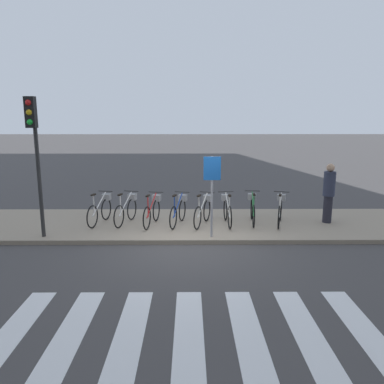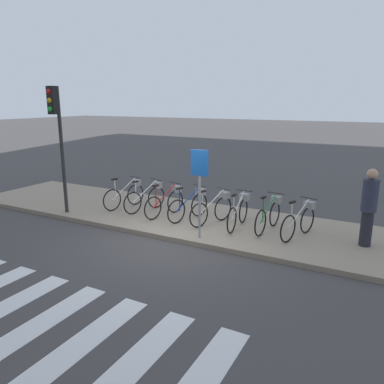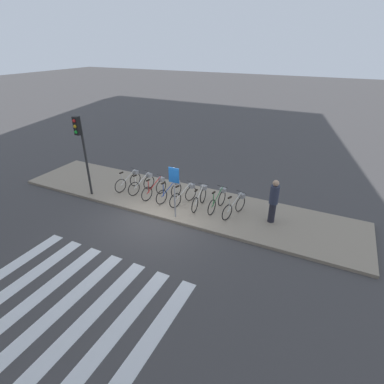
{
  "view_description": "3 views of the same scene",
  "coord_description": "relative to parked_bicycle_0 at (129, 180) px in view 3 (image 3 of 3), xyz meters",
  "views": [
    {
      "loc": [
        0.01,
        -9.13,
        3.24
      ],
      "look_at": [
        0.08,
        1.48,
        1.08
      ],
      "focal_mm": 35.0,
      "sensor_mm": 36.0,
      "label": 1
    },
    {
      "loc": [
        4.44,
        -7.24,
        3.31
      ],
      "look_at": [
        -0.24,
        1.47,
        0.9
      ],
      "focal_mm": 35.0,
      "sensor_mm": 36.0,
      "label": 2
    },
    {
      "loc": [
        5.73,
        -8.65,
        6.43
      ],
      "look_at": [
        1.15,
        0.67,
        1.18
      ],
      "focal_mm": 28.0,
      "sensor_mm": 36.0,
      "label": 3
    }
  ],
  "objects": [
    {
      "name": "parked_bicycle_3",
      "position": [
        2.31,
        -0.13,
        0.0
      ],
      "size": [
        0.56,
        1.52,
        0.96
      ],
      "color": "black",
      "rests_on": "sidewalk"
    },
    {
      "name": "parked_bicycle_4",
      "position": [
        3.03,
        -0.16,
        0.0
      ],
      "size": [
        0.65,
        1.49,
        0.96
      ],
      "color": "black",
      "rests_on": "sidewalk"
    },
    {
      "name": "parked_bicycle_6",
      "position": [
        4.5,
        0.02,
        0.0
      ],
      "size": [
        0.46,
        1.56,
        0.96
      ],
      "color": "black",
      "rests_on": "sidewalk"
    },
    {
      "name": "pedestrian",
      "position": [
        6.73,
        0.01,
        0.51
      ],
      "size": [
        0.34,
        0.34,
        1.77
      ],
      "color": "#23232D",
      "rests_on": "sidewalk"
    },
    {
      "name": "parked_bicycle_1",
      "position": [
        0.77,
        0.0,
        0.0
      ],
      "size": [
        0.56,
        1.52,
        0.96
      ],
      "color": "black",
      "rests_on": "sidewalk"
    },
    {
      "name": "traffic_light",
      "position": [
        -1.23,
        -1.38,
        2.15
      ],
      "size": [
        0.24,
        0.4,
        3.59
      ],
      "color": "#2D2D2D",
      "rests_on": "sidewalk"
    },
    {
      "name": "road_crosswalk",
      "position": [
        2.61,
        -8.27,
        -0.54
      ],
      "size": [
        5.85,
        8.0,
        0.01
      ],
      "color": "silver",
      "rests_on": "ground_plane"
    },
    {
      "name": "parked_bicycle_2",
      "position": [
        1.55,
        -0.14,
        0.0
      ],
      "size": [
        0.5,
        1.54,
        0.96
      ],
      "color": "black",
      "rests_on": "sidewalk"
    },
    {
      "name": "ground_plane",
      "position": [
        2.61,
        -1.62,
        -0.55
      ],
      "size": [
        120.0,
        120.0,
        0.0
      ],
      "primitive_type": "plane",
      "color": "#423F3F"
    },
    {
      "name": "sidewalk",
      "position": [
        2.61,
        0.01,
        -0.49
      ],
      "size": [
        15.52,
        3.27,
        0.12
      ],
      "color": "gray",
      "rests_on": "ground_plane"
    },
    {
      "name": "parked_bicycle_7",
      "position": [
        5.29,
        -0.11,
        0.0
      ],
      "size": [
        0.59,
        1.51,
        0.96
      ],
      "color": "black",
      "rests_on": "sidewalk"
    },
    {
      "name": "parked_bicycle_0",
      "position": [
        0.0,
        0.0,
        0.0
      ],
      "size": [
        0.52,
        1.53,
        0.96
      ],
      "color": "black",
      "rests_on": "sidewalk"
    },
    {
      "name": "parked_bicycle_5",
      "position": [
        3.73,
        -0.11,
        0.0
      ],
      "size": [
        0.46,
        1.56,
        0.96
      ],
      "color": "black",
      "rests_on": "sidewalk"
    },
    {
      "name": "sign_post",
      "position": [
        3.2,
        -1.33,
        1.02
      ],
      "size": [
        0.44,
        0.07,
        2.12
      ],
      "color": "#99999E",
      "rests_on": "sidewalk"
    }
  ]
}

